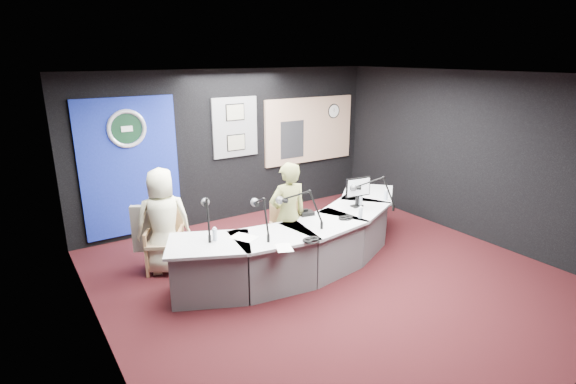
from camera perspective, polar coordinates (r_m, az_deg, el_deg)
ground at (r=6.55m, az=5.40°, el=-10.71°), size 6.00×6.00×0.00m
ceiling at (r=5.80m, az=6.19°, el=14.58°), size 6.00×6.00×0.02m
wall_back at (r=8.50m, az=-7.05°, el=5.82°), size 6.00×0.02×2.80m
wall_front at (r=4.28m, az=32.03°, el=-8.29°), size 6.00×0.02×2.80m
wall_left at (r=4.83m, az=-23.31°, el=-4.30°), size 0.02×6.00×2.80m
wall_right at (r=8.20m, az=22.39°, el=4.23°), size 0.02×6.00×2.80m
broadcast_desk at (r=6.75m, az=2.24°, el=-6.21°), size 4.50×1.90×0.75m
backdrop_panel at (r=7.87m, az=-19.39°, el=2.94°), size 1.60×0.05×2.30m
agency_seal at (r=7.71m, az=-19.79°, el=7.57°), size 0.63×0.07×0.63m
seal_center at (r=7.72m, az=-19.80°, el=7.57°), size 0.48×0.01×0.48m
pinboard at (r=8.43m, az=-6.73°, el=8.16°), size 0.90×0.04×1.10m
framed_photo_upper at (r=8.37m, az=-6.71°, el=10.02°), size 0.34×0.02×0.27m
framed_photo_lower at (r=8.45m, az=-6.58°, el=6.26°), size 0.34×0.02×0.27m
booth_window_frame at (r=9.34m, az=2.75°, el=7.88°), size 2.12×0.06×1.32m
booth_glow at (r=9.33m, az=2.79°, el=7.87°), size 2.00×0.02×1.20m
equipment_rack at (r=9.09m, az=0.53°, el=6.68°), size 0.55×0.02×0.75m
wall_clock at (r=9.63m, az=5.83°, el=10.19°), size 0.28×0.01×0.28m
armchair_left at (r=6.73m, az=-15.38°, el=-5.88°), size 0.75×0.75×0.97m
armchair_right at (r=6.62m, az=0.01°, el=-5.27°), size 0.78×0.78×1.05m
draped_jacket at (r=6.84m, az=-17.18°, el=-4.46°), size 0.48×0.33×0.70m
person_man at (r=6.63m, az=-15.57°, el=-3.59°), size 0.86×0.67×1.55m
person_woman at (r=6.53m, az=0.01°, el=-3.04°), size 0.62×0.44×1.60m
computer_monitor at (r=7.06m, az=8.83°, el=0.64°), size 0.48×0.09×0.33m
desk_phone at (r=6.71m, az=2.35°, el=-2.70°), size 0.24×0.20×0.05m
headphones_near at (r=6.60m, az=7.34°, el=-3.23°), size 0.20×0.20×0.03m
headphones_far at (r=5.80m, az=2.93°, el=-6.07°), size 0.24×0.24×0.04m
paper_stack at (r=5.93m, az=-5.62°, el=-5.75°), size 0.36×0.40×0.00m
notepad at (r=5.60m, az=-0.51°, el=-7.09°), size 0.28×0.33×0.00m
boom_mic_a at (r=6.02m, az=-10.25°, el=-2.55°), size 0.33×0.70×0.60m
boom_mic_b at (r=5.94m, az=-3.44°, el=-2.56°), size 0.26×0.72×0.60m
boom_mic_c at (r=6.19m, az=1.60°, el=-1.72°), size 0.48×0.63×0.60m
boom_mic_d at (r=6.96m, az=10.84°, el=0.12°), size 0.58×0.53×0.60m
water_bottles at (r=6.42m, az=3.93°, el=-3.04°), size 3.10×0.48×0.18m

